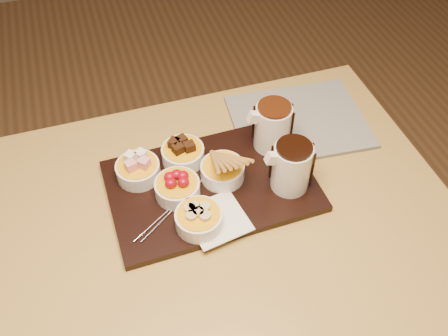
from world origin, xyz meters
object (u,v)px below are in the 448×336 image
object	(u,v)px
bowl_strawberries	(177,189)
newspaper	(299,121)
serving_board	(212,186)
pitcher_dark_chocolate	(291,167)
dining_table	(187,249)
pitcher_milk_chocolate	(273,127)

from	to	relation	value
bowl_strawberries	newspaper	world-z (taller)	bowl_strawberries
serving_board	pitcher_dark_chocolate	distance (m)	0.19
bowl_strawberries	pitcher_dark_chocolate	size ratio (longest dim) A/B	0.86
bowl_strawberries	dining_table	bearing A→B (deg)	-93.90
dining_table	bowl_strawberries	world-z (taller)	bowl_strawberries
dining_table	serving_board	distance (m)	0.16
serving_board	newspaper	size ratio (longest dim) A/B	1.38
pitcher_dark_chocolate	pitcher_milk_chocolate	size ratio (longest dim) A/B	1.00
dining_table	newspaper	distance (m)	0.44
bowl_strawberries	pitcher_milk_chocolate	size ratio (longest dim) A/B	0.86
newspaper	pitcher_milk_chocolate	bearing A→B (deg)	-142.46
bowl_strawberries	pitcher_dark_chocolate	xyz separation A→B (m)	(0.25, -0.05, 0.04)
pitcher_dark_chocolate	bowl_strawberries	bearing A→B (deg)	167.35
dining_table	pitcher_milk_chocolate	size ratio (longest dim) A/B	10.28
dining_table	newspaper	xyz separation A→B (m)	(0.36, 0.22, 0.10)
bowl_strawberries	newspaper	size ratio (longest dim) A/B	0.30
bowl_strawberries	newspaper	bearing A→B (deg)	22.34
dining_table	newspaper	size ratio (longest dim) A/B	3.59
dining_table	serving_board	size ratio (longest dim) A/B	2.61
dining_table	serving_board	bearing A→B (deg)	42.69
pitcher_dark_chocolate	serving_board	bearing A→B (deg)	160.02
bowl_strawberries	pitcher_milk_chocolate	xyz separation A→B (m)	(0.25, 0.08, 0.04)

